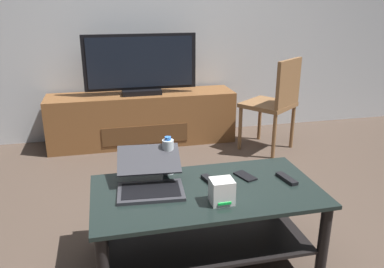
% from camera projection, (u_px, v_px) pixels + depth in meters
% --- Properties ---
extents(ground_plane, '(7.68, 7.68, 0.00)m').
position_uv_depth(ground_plane, '(205.00, 236.00, 2.50)').
color(ground_plane, '#4C3D33').
extents(back_wall, '(6.40, 0.12, 2.80)m').
position_uv_depth(back_wall, '(153.00, 4.00, 4.00)').
color(back_wall, silver).
rests_on(back_wall, ground).
extents(coffee_table, '(1.25, 0.66, 0.46)m').
position_uv_depth(coffee_table, '(206.00, 212.00, 2.17)').
color(coffee_table, black).
rests_on(coffee_table, ground).
extents(media_cabinet, '(1.91, 0.44, 0.53)m').
position_uv_depth(media_cabinet, '(143.00, 118.00, 4.04)').
color(media_cabinet, brown).
rests_on(media_cabinet, ground).
extents(television, '(1.12, 0.20, 0.60)m').
position_uv_depth(television, '(141.00, 66.00, 3.84)').
color(television, black).
rests_on(television, media_cabinet).
extents(dining_chair, '(0.62, 0.62, 0.92)m').
position_uv_depth(dining_chair, '(276.00, 100.00, 3.75)').
color(dining_chair, brown).
rests_on(dining_chair, ground).
extents(laptop, '(0.39, 0.43, 0.18)m').
position_uv_depth(laptop, '(150.00, 178.00, 2.13)').
color(laptop, '#333338').
rests_on(laptop, coffee_table).
extents(router_box, '(0.12, 0.11, 0.13)m').
position_uv_depth(router_box, '(222.00, 191.00, 1.97)').
color(router_box, white).
rests_on(router_box, coffee_table).
extents(water_bottle_near, '(0.07, 0.07, 0.23)m').
position_uv_depth(water_bottle_near, '(168.00, 156.00, 2.29)').
color(water_bottle_near, silver).
rests_on(water_bottle_near, coffee_table).
extents(cell_phone, '(0.11, 0.16, 0.01)m').
position_uv_depth(cell_phone, '(245.00, 176.00, 2.27)').
color(cell_phone, black).
rests_on(cell_phone, coffee_table).
extents(tv_remote, '(0.07, 0.17, 0.02)m').
position_uv_depth(tv_remote, '(287.00, 179.00, 2.23)').
color(tv_remote, black).
rests_on(tv_remote, coffee_table).
extents(soundbar_remote, '(0.08, 0.17, 0.02)m').
position_uv_depth(soundbar_remote, '(211.00, 181.00, 2.20)').
color(soundbar_remote, black).
rests_on(soundbar_remote, coffee_table).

